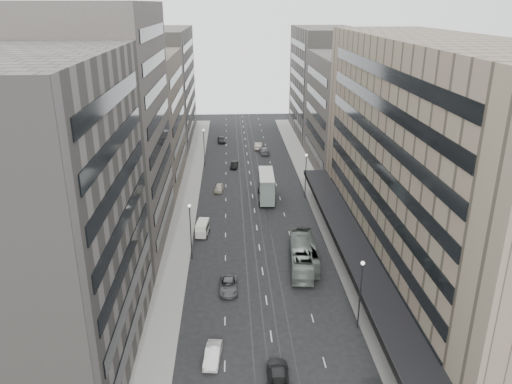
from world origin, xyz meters
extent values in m
plane|color=black|center=(0.00, 0.00, 0.00)|extent=(220.00, 220.00, 0.00)
cube|color=gray|center=(12.00, 37.50, 0.07)|extent=(4.00, 125.00, 0.15)
cube|color=gray|center=(-12.00, 37.50, 0.07)|extent=(4.00, 125.00, 0.15)
cube|color=gray|center=(21.50, 8.00, 15.00)|extent=(15.00, 60.00, 30.00)
cube|color=black|center=(12.00, 8.00, 4.00)|extent=(4.40, 60.00, 0.50)
cube|color=#4F4944|center=(21.50, 52.00, 12.00)|extent=(15.00, 28.00, 24.00)
cube|color=#64605A|center=(21.50, 82.00, 14.00)|extent=(15.00, 32.00, 28.00)
cube|color=#64605A|center=(-21.50, -8.00, 15.00)|extent=(15.00, 28.00, 30.00)
cube|color=#4F4944|center=(-21.50, 19.00, 17.00)|extent=(15.00, 26.00, 34.00)
cube|color=#6B6153|center=(-21.50, 46.00, 12.50)|extent=(15.00, 28.00, 25.00)
cube|color=#64605A|center=(-21.50, 79.00, 14.00)|extent=(15.00, 38.00, 28.00)
cylinder|color=#262628|center=(9.70, -5.00, 4.00)|extent=(0.16, 0.16, 8.00)
sphere|color=silver|center=(9.70, -5.00, 8.10)|extent=(0.44, 0.44, 0.44)
cylinder|color=#262628|center=(9.70, 35.00, 4.00)|extent=(0.16, 0.16, 8.00)
sphere|color=silver|center=(9.70, 35.00, 8.10)|extent=(0.44, 0.44, 0.44)
cylinder|color=#262628|center=(-9.70, 12.00, 4.00)|extent=(0.16, 0.16, 8.00)
sphere|color=silver|center=(-9.70, 12.00, 8.10)|extent=(0.44, 0.44, 0.44)
cylinder|color=#262628|center=(-9.70, 55.00, 4.00)|extent=(0.16, 0.16, 8.00)
sphere|color=silver|center=(-9.70, 55.00, 8.10)|extent=(0.44, 0.44, 0.44)
imported|color=slate|center=(6.19, 10.19, 1.54)|extent=(3.10, 11.17, 3.08)
imported|color=gray|center=(5.29, 8.86, 1.64)|extent=(3.90, 11.97, 3.28)
cube|color=slate|center=(2.41, 33.93, 1.70)|extent=(2.87, 9.34, 2.37)
cube|color=slate|center=(2.41, 33.93, 3.91)|extent=(2.81, 8.97, 2.06)
cube|color=silver|center=(2.41, 33.93, 5.00)|extent=(2.87, 9.34, 0.12)
cylinder|color=black|center=(1.02, 30.64, 0.51)|extent=(0.32, 1.04, 1.03)
cylinder|color=black|center=(3.59, 30.56, 0.51)|extent=(0.32, 1.04, 1.03)
cylinder|color=black|center=(1.23, 37.31, 0.51)|extent=(0.32, 1.04, 1.03)
cylinder|color=black|center=(3.80, 37.22, 0.51)|extent=(0.32, 1.04, 1.03)
cube|color=beige|center=(-8.54, 19.50, 0.86)|extent=(2.10, 3.84, 1.13)
cube|color=silver|center=(-8.54, 19.50, 1.87)|extent=(2.06, 3.77, 0.89)
cylinder|color=black|center=(-9.51, 18.40, 0.29)|extent=(0.24, 0.60, 0.59)
cylinder|color=black|center=(-7.88, 18.20, 0.29)|extent=(0.24, 0.60, 0.59)
cylinder|color=black|center=(-9.21, 20.80, 0.29)|extent=(0.24, 0.60, 0.59)
cylinder|color=black|center=(-7.57, 20.60, 0.29)|extent=(0.24, 0.60, 0.59)
imported|color=white|center=(-6.19, -9.58, 0.70)|extent=(1.95, 4.41, 1.41)
imported|color=#555557|center=(-4.57, 3.45, 0.68)|extent=(2.26, 4.87, 1.35)
imported|color=#252528|center=(0.06, -12.96, 0.77)|extent=(2.34, 5.37, 1.54)
imported|color=#B6AD96|center=(-6.31, 38.84, 0.67)|extent=(2.00, 4.08, 1.34)
imported|color=black|center=(-3.17, 53.33, 0.67)|extent=(1.95, 4.20, 1.33)
imported|color=silver|center=(3.50, 46.33, 0.75)|extent=(2.53, 5.42, 1.50)
imported|color=slate|center=(4.08, 63.96, 0.76)|extent=(2.52, 5.36, 1.51)
imported|color=#252528|center=(-6.20, 74.81, 0.80)|extent=(2.29, 4.85, 1.60)
imported|color=#ACA28F|center=(3.03, 68.33, 0.80)|extent=(2.24, 5.04, 1.61)
camera|label=1|loc=(-4.07, -50.74, 33.72)|focal=35.00mm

